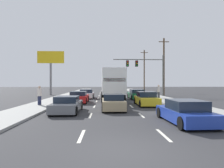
# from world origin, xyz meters

# --- Properties ---
(ground_plane) EXTENTS (140.00, 140.00, 0.00)m
(ground_plane) POSITION_xyz_m (0.00, 25.00, 0.00)
(ground_plane) COLOR #333335
(sidewalk_right) EXTENTS (2.99, 80.00, 0.14)m
(sidewalk_right) POSITION_xyz_m (6.75, 20.00, 0.07)
(sidewalk_right) COLOR #9E9E99
(sidewalk_right) RESTS_ON ground_plane
(sidewalk_left) EXTENTS (2.99, 80.00, 0.14)m
(sidewalk_left) POSITION_xyz_m (-6.75, 20.00, 0.07)
(sidewalk_left) COLOR #9E9E99
(sidewalk_left) RESTS_ON ground_plane
(lane_markings) EXTENTS (3.54, 52.00, 0.01)m
(lane_markings) POSITION_xyz_m (0.00, 21.97, 0.00)
(lane_markings) COLOR silver
(lane_markings) RESTS_ON ground_plane
(car_white) EXTENTS (2.04, 4.20, 1.26)m
(car_white) POSITION_xyz_m (-3.27, 21.43, 0.59)
(car_white) COLOR white
(car_white) RESTS_ON ground_plane
(car_red) EXTENTS (1.93, 4.06, 1.26)m
(car_red) POSITION_xyz_m (-3.54, 15.36, 0.59)
(car_red) COLOR red
(car_red) RESTS_ON ground_plane
(car_gray) EXTENTS (1.92, 4.26, 1.19)m
(car_gray) POSITION_xyz_m (-3.52, 8.49, 0.54)
(car_gray) COLOR slate
(car_gray) RESTS_ON ground_plane
(box_truck) EXTENTS (2.80, 9.09, 3.71)m
(box_truck) POSITION_xyz_m (0.15, 17.89, 2.11)
(box_truck) COLOR white
(box_truck) RESTS_ON ground_plane
(car_tan) EXTENTS (1.88, 4.06, 1.29)m
(car_tan) POSITION_xyz_m (-0.08, 9.61, 0.59)
(car_tan) COLOR tan
(car_tan) RESTS_ON ground_plane
(car_green) EXTENTS (2.06, 4.73, 1.29)m
(car_green) POSITION_xyz_m (3.52, 20.15, 0.59)
(car_green) COLOR #196B38
(car_green) RESTS_ON ground_plane
(car_yellow) EXTENTS (1.88, 4.15, 1.32)m
(car_yellow) POSITION_xyz_m (3.26, 12.71, 0.60)
(car_yellow) COLOR yellow
(car_yellow) RESTS_ON ground_plane
(car_blue) EXTENTS (2.09, 4.43, 1.26)m
(car_blue) POSITION_xyz_m (3.60, 4.35, 0.57)
(car_blue) COLOR #1E389E
(car_blue) RESTS_ON ground_plane
(traffic_signal_mast) EXTENTS (8.10, 0.69, 6.61)m
(traffic_signal_mast) POSITION_xyz_m (5.25, 25.26, 4.77)
(traffic_signal_mast) COLOR #595B56
(traffic_signal_mast) RESTS_ON ground_plane
(utility_pole_mid) EXTENTS (1.80, 0.28, 9.72)m
(utility_pole_mid) POSITION_xyz_m (9.29, 27.13, 5.00)
(utility_pole_mid) COLOR brown
(utility_pole_mid) RESTS_ON ground_plane
(utility_pole_far) EXTENTS (1.80, 0.28, 10.10)m
(utility_pole_far) POSITION_xyz_m (8.85, 41.66, 5.19)
(utility_pole_far) COLOR brown
(utility_pole_far) RESTS_ON ground_plane
(roadside_billboard) EXTENTS (4.59, 0.36, 7.65)m
(roadside_billboard) POSITION_xyz_m (-10.14, 28.62, 5.56)
(roadside_billboard) COLOR slate
(roadside_billboard) RESTS_ON ground_plane
(pedestrian_near_corner) EXTENTS (0.38, 0.38, 1.74)m
(pedestrian_near_corner) POSITION_xyz_m (-6.74, 12.19, 1.01)
(pedestrian_near_corner) COLOR #1E233F
(pedestrian_near_corner) RESTS_ON sidewalk_left
(pedestrian_mid_block) EXTENTS (0.38, 0.38, 1.75)m
(pedestrian_mid_block) POSITION_xyz_m (6.39, 19.79, 1.01)
(pedestrian_mid_block) COLOR #3F3F42
(pedestrian_mid_block) RESTS_ON sidewalk_right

